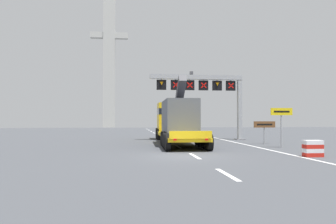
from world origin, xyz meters
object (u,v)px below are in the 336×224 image
Objects in this scene: bridge_pylon_distant at (109,52)px; exit_sign_yellow at (281,117)px; heavy_haul_truck_yellow at (175,120)px; tourist_info_sign_brown at (264,126)px; overhead_lane_gantry at (207,88)px; crash_barrier_striped at (313,149)px.

exit_sign_yellow is at bearing -74.17° from bridge_pylon_distant.
exit_sign_yellow is (6.80, -5.90, 0.19)m from heavy_haul_truck_yellow.
exit_sign_yellow is 3.18m from tourist_info_sign_brown.
tourist_info_sign_brown is (6.92, -2.81, -0.54)m from heavy_haul_truck_yellow.
overhead_lane_gantry is 9.70m from exit_sign_yellow.
overhead_lane_gantry is 50.06m from bridge_pylon_distant.
heavy_haul_truck_yellow is 52.81m from bridge_pylon_distant.
tourist_info_sign_brown is 0.05× the size of bridge_pylon_distant.
overhead_lane_gantry is 0.66× the size of heavy_haul_truck_yellow.
heavy_haul_truck_yellow is 14.00× the size of crash_barrier_striped.
heavy_haul_truck_yellow is at bearing 139.03° from exit_sign_yellow.
crash_barrier_striped is (5.91, -11.11, -1.54)m from heavy_haul_truck_yellow.
overhead_lane_gantry is 7.45m from tourist_info_sign_brown.
tourist_info_sign_brown reaches higher than crash_barrier_striped.
overhead_lane_gantry is 0.26× the size of bridge_pylon_distant.
exit_sign_yellow is 0.08× the size of bridge_pylon_distant.
heavy_haul_truck_yellow is 4.97× the size of exit_sign_yellow.
bridge_pylon_distant reaches higher than overhead_lane_gantry.
exit_sign_yellow is at bearing -92.17° from tourist_info_sign_brown.
crash_barrier_striped is 64.83m from bridge_pylon_distant.
tourist_info_sign_brown is (3.31, -5.59, -3.65)m from overhead_lane_gantry.
crash_barrier_striped is at bearing -76.26° from bridge_pylon_distant.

